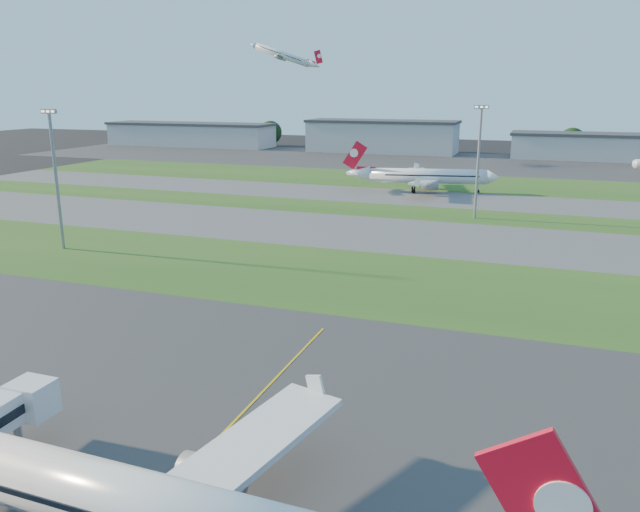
% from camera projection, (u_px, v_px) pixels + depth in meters
% --- Properties ---
extents(ground, '(700.00, 700.00, 0.00)m').
position_uv_depth(ground, '(149.00, 446.00, 52.76)').
color(ground, black).
rests_on(ground, ground).
extents(apron_near, '(300.00, 70.00, 0.01)m').
position_uv_depth(apron_near, '(149.00, 445.00, 52.76)').
color(apron_near, '#333335').
rests_on(apron_near, ground).
extents(grass_strip_a, '(300.00, 34.00, 0.01)m').
position_uv_depth(grass_strip_a, '(340.00, 277.00, 100.02)').
color(grass_strip_a, '#28511B').
rests_on(grass_strip_a, ground).
extents(taxiway_a, '(300.00, 32.00, 0.01)m').
position_uv_depth(taxiway_a, '(389.00, 234.00, 130.01)').
color(taxiway_a, '#515154').
rests_on(taxiway_a, ground).
extents(grass_strip_b, '(300.00, 18.00, 0.01)m').
position_uv_depth(grass_strip_b, '(413.00, 213.00, 152.73)').
color(grass_strip_b, '#28511B').
rests_on(grass_strip_b, ground).
extents(taxiway_b, '(300.00, 26.00, 0.01)m').
position_uv_depth(taxiway_b, '(429.00, 198.00, 172.73)').
color(taxiway_b, '#515154').
rests_on(taxiway_b, ground).
extents(grass_strip_c, '(300.00, 40.00, 0.01)m').
position_uv_depth(grass_strip_c, '(447.00, 182.00, 202.72)').
color(grass_strip_c, '#28511B').
rests_on(grass_strip_c, ground).
extents(apron_far, '(400.00, 80.00, 0.01)m').
position_uv_depth(apron_far, '(469.00, 163.00, 257.25)').
color(apron_far, '#333335').
rests_on(apron_far, ground).
extents(yellow_line, '(0.25, 60.00, 0.02)m').
position_uv_depth(yellow_line, '(201.00, 457.00, 51.12)').
color(yellow_line, gold).
rests_on(yellow_line, ground).
extents(airliner_taxiing, '(41.44, 34.81, 13.07)m').
position_uv_depth(airliner_taxiing, '(426.00, 176.00, 182.30)').
color(airliner_taxiing, white).
rests_on(airliner_taxiing, ground).
extents(airliner_departing, '(28.94, 24.26, 9.17)m').
position_uv_depth(airliner_departing, '(283.00, 55.00, 265.25)').
color(airliner_departing, white).
extents(light_mast_west, '(3.20, 0.70, 25.80)m').
position_uv_depth(light_mast_west, '(55.00, 170.00, 114.20)').
color(light_mast_west, gray).
rests_on(light_mast_west, ground).
extents(light_mast_centre, '(3.20, 0.70, 25.80)m').
position_uv_depth(light_mast_centre, '(479.00, 155.00, 142.18)').
color(light_mast_centre, gray).
rests_on(light_mast_centre, ground).
extents(hangar_far_west, '(91.80, 23.00, 12.20)m').
position_uv_depth(hangar_far_west, '(190.00, 134.00, 332.05)').
color(hangar_far_west, '#96999E').
rests_on(hangar_far_west, ground).
extents(hangar_west, '(71.40, 23.00, 15.20)m').
position_uv_depth(hangar_west, '(382.00, 136.00, 297.28)').
color(hangar_west, '#96999E').
rests_on(hangar_west, ground).
extents(hangar_east, '(81.60, 23.00, 11.20)m').
position_uv_depth(hangar_east, '(610.00, 147.00, 265.05)').
color(hangar_east, '#96999E').
rests_on(hangar_east, ground).
extents(tree_far_west, '(11.00, 11.00, 12.00)m').
position_uv_depth(tree_far_west, '(141.00, 131.00, 356.88)').
color(tree_far_west, black).
rests_on(tree_far_west, ground).
extents(tree_west, '(12.10, 12.10, 13.20)m').
position_uv_depth(tree_west, '(270.00, 132.00, 332.33)').
color(tree_west, black).
rests_on(tree_west, ground).
extents(tree_mid_west, '(9.90, 9.90, 10.80)m').
position_uv_depth(tree_mid_west, '(438.00, 140.00, 299.56)').
color(tree_mid_west, black).
rests_on(tree_mid_west, ground).
extents(tree_mid_east, '(11.55, 11.55, 12.60)m').
position_uv_depth(tree_mid_east, '(572.00, 141.00, 282.38)').
color(tree_mid_east, black).
rests_on(tree_mid_east, ground).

